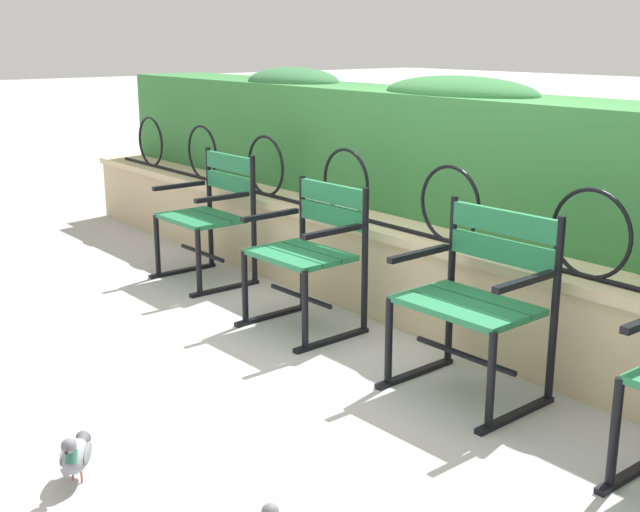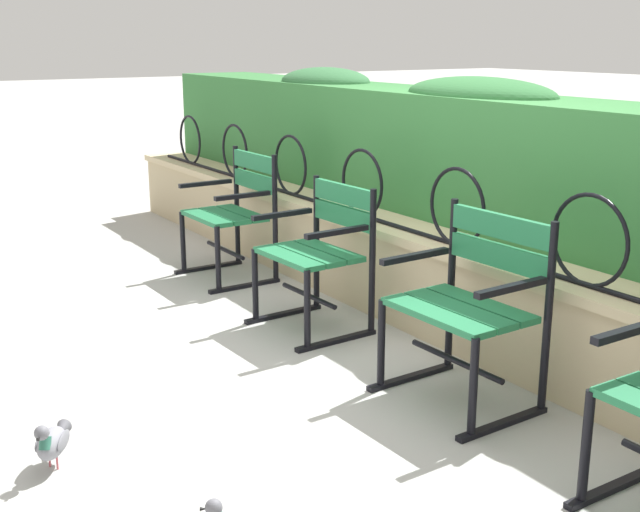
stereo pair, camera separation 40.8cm
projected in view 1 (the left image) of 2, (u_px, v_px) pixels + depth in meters
The scene contains 8 objects.
ground_plane at pixel (297, 366), 4.14m from camera, with size 60.00×60.00×0.00m, color #ADADA8.
stone_wall at pixel (429, 280), 4.63m from camera, with size 7.99×0.41×0.55m.
iron_arch_fence at pixel (398, 198), 4.62m from camera, with size 7.44×0.02×0.42m.
hedge_row at pixel (491, 155), 4.77m from camera, with size 7.83×0.65×0.85m.
park_chair_leftmost at pixel (210, 213), 5.50m from camera, with size 0.60×0.53×0.87m.
park_chair_centre_left at pixel (311, 250), 4.58m from camera, with size 0.60×0.54×0.82m.
park_chair_centre_right at pixel (478, 296), 3.72m from camera, with size 0.66×0.54×0.87m.
pigeon_near_chairs at pixel (76, 454), 3.03m from camera, with size 0.26×0.20×0.22m.
Camera 1 is at (3.10, -2.30, 1.61)m, focal length 45.90 mm.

